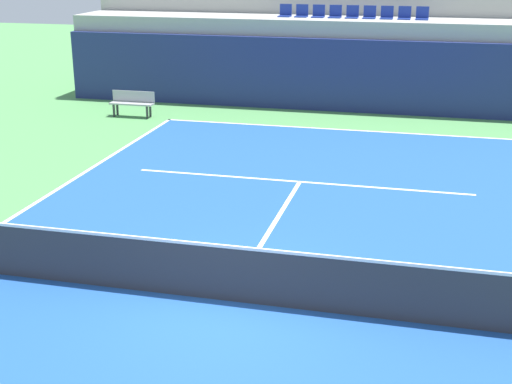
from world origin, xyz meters
name	(u,v)px	position (x,y,z in m)	size (l,w,h in m)	color
ground_plane	(227,301)	(0.00, 0.00, 0.00)	(80.00, 80.00, 0.00)	#4C8C4C
court_surface	(227,301)	(0.00, 0.00, 0.01)	(11.00, 24.00, 0.01)	#1E4C99
baseline_far	(332,129)	(0.00, 11.95, 0.01)	(11.00, 0.10, 0.00)	white
service_line_far	(300,182)	(0.00, 6.40, 0.01)	(8.26, 0.10, 0.00)	white
centre_service_line	(271,229)	(0.00, 3.20, 0.01)	(0.10, 6.40, 0.00)	white
back_wall	(345,76)	(0.00, 14.71, 1.24)	(20.40, 0.30, 2.49)	navy
stands_tier_lower	(350,62)	(0.00, 16.06, 1.53)	(20.40, 2.40, 3.06)	#9E9E99
stands_tier_upper	(358,41)	(0.00, 18.46, 1.99)	(20.40, 2.40, 3.97)	#9E9E99
seating_row_lower	(352,14)	(0.00, 16.15, 3.19)	(5.29, 0.44, 0.44)	navy
tennis_net	(226,272)	(0.00, 0.00, 0.51)	(11.08, 0.08, 1.07)	black
player_bench	(132,102)	(-6.83, 12.18, 0.51)	(1.50, 0.40, 0.85)	#99999E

